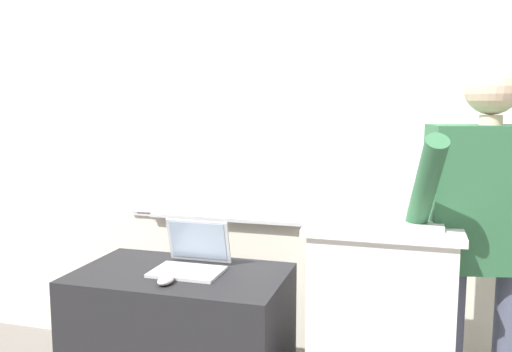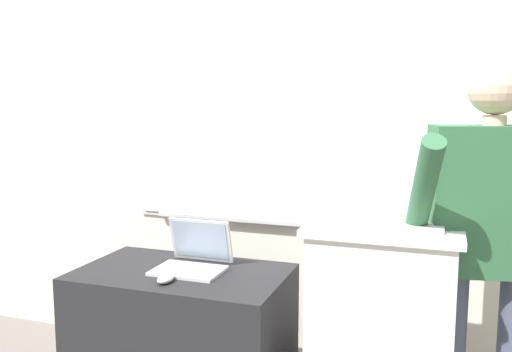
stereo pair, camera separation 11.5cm
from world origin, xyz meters
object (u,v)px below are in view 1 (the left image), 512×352
side_desk (182,349)px  computer_mouse_by_laptop (166,280)px  lectern_podium (380,337)px  person_presenter (485,229)px  laptop (193,256)px  wireless_keyboard (388,224)px

side_desk → computer_mouse_by_laptop: computer_mouse_by_laptop is taller
lectern_podium → side_desk: bearing=-174.7°
side_desk → person_presenter: person_presenter is taller
laptop → side_desk: bearing=-120.2°
wireless_keyboard → laptop: bearing=177.7°
laptop → wireless_keyboard: (0.85, -0.03, 0.21)m
lectern_podium → side_desk: size_ratio=1.05×
lectern_podium → computer_mouse_by_laptop: (-0.86, -0.24, 0.25)m
wireless_keyboard → computer_mouse_by_laptop: wireless_keyboard is taller
side_desk → wireless_keyboard: (0.89, 0.03, 0.63)m
lectern_podium → computer_mouse_by_laptop: bearing=-164.2°
side_desk → person_presenter: size_ratio=0.57×
side_desk → laptop: (0.04, 0.06, 0.42)m
side_desk → wireless_keyboard: wireless_keyboard is taller
lectern_podium → computer_mouse_by_laptop: 0.93m
side_desk → computer_mouse_by_laptop: size_ratio=9.37×
wireless_keyboard → computer_mouse_by_laptop: bearing=-167.7°
person_presenter → wireless_keyboard: person_presenter is taller
side_desk → computer_mouse_by_laptop: (0.01, -0.16, 0.38)m
side_desk → person_presenter: bearing=8.7°
lectern_podium → wireless_keyboard: wireless_keyboard is taller
lectern_podium → computer_mouse_by_laptop: size_ratio=9.83×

